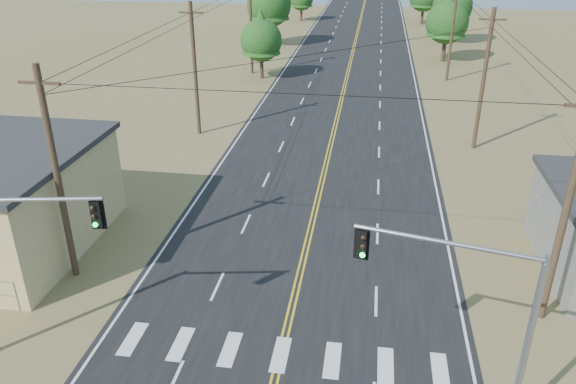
# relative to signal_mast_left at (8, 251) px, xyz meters

# --- Properties ---
(road) EXTENTS (15.00, 200.00, 0.02)m
(road) POSITION_rel_signal_mast_left_xyz_m (9.57, 23.22, -4.51)
(road) COLOR black
(road) RESTS_ON ground
(utility_pole_left_near) EXTENTS (1.80, 0.30, 10.00)m
(utility_pole_left_near) POSITION_rel_signal_mast_left_xyz_m (-0.93, 5.22, 0.59)
(utility_pole_left_near) COLOR #4C3826
(utility_pole_left_near) RESTS_ON ground
(utility_pole_left_mid) EXTENTS (1.80, 0.30, 10.00)m
(utility_pole_left_mid) POSITION_rel_signal_mast_left_xyz_m (-0.93, 25.22, 0.59)
(utility_pole_left_mid) COLOR #4C3826
(utility_pole_left_mid) RESTS_ON ground
(utility_pole_left_far) EXTENTS (1.80, 0.30, 10.00)m
(utility_pole_left_far) POSITION_rel_signal_mast_left_xyz_m (-0.93, 45.22, 0.59)
(utility_pole_left_far) COLOR #4C3826
(utility_pole_left_far) RESTS_ON ground
(utility_pole_right_near) EXTENTS (1.80, 0.30, 10.00)m
(utility_pole_right_near) POSITION_rel_signal_mast_left_xyz_m (20.07, 5.22, 0.59)
(utility_pole_right_near) COLOR #4C3826
(utility_pole_right_near) RESTS_ON ground
(utility_pole_right_mid) EXTENTS (1.80, 0.30, 10.00)m
(utility_pole_right_mid) POSITION_rel_signal_mast_left_xyz_m (20.07, 25.22, 0.59)
(utility_pole_right_mid) COLOR #4C3826
(utility_pole_right_mid) RESTS_ON ground
(utility_pole_right_far) EXTENTS (1.80, 0.30, 10.00)m
(utility_pole_right_far) POSITION_rel_signal_mast_left_xyz_m (20.07, 45.22, 0.59)
(utility_pole_right_far) COLOR #4C3826
(utility_pole_right_far) RESTS_ON ground
(signal_mast_left) EXTENTS (5.10, 1.14, 6.74)m
(signal_mast_left) POSITION_rel_signal_mast_left_xyz_m (0.00, 0.00, 0.00)
(signal_mast_left) COLOR gray
(signal_mast_left) RESTS_ON ground
(signal_mast_right) EXTENTS (5.57, 1.43, 6.63)m
(signal_mast_right) POSITION_rel_signal_mast_left_xyz_m (15.97, -0.63, -0.02)
(signal_mast_right) COLOR gray
(signal_mast_right) RESTS_ON ground
(tree_left_near) EXTENTS (4.35, 4.35, 7.25)m
(tree_left_near) POSITION_rel_signal_mast_left_xyz_m (0.57, 43.20, -0.09)
(tree_left_near) COLOR #3F2D1E
(tree_left_near) RESTS_ON ground
(tree_left_mid) EXTENTS (5.85, 5.85, 9.75)m
(tree_left_mid) POSITION_rel_signal_mast_left_xyz_m (-1.82, 60.68, 1.44)
(tree_left_mid) COLOR #3F2D1E
(tree_left_mid) RESTS_ON ground
(tree_right_near) EXTENTS (4.95, 4.95, 8.25)m
(tree_right_near) POSITION_rel_signal_mast_left_xyz_m (20.54, 54.60, 0.52)
(tree_right_near) COLOR #3F2D1E
(tree_right_near) RESTS_ON ground
(tree_right_mid) EXTENTS (5.33, 5.33, 8.89)m
(tree_right_mid) POSITION_rel_signal_mast_left_xyz_m (22.34, 66.17, 0.91)
(tree_right_mid) COLOR #3F2D1E
(tree_right_mid) RESTS_ON ground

